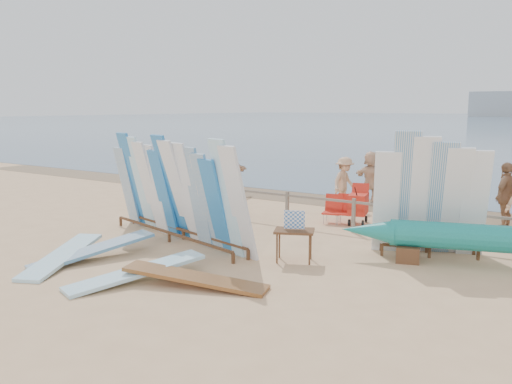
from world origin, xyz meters
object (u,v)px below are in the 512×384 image
Objects in this scene: beach_chair_left at (332,215)px; beachgoer_extra_1 at (178,166)px; beachgoer_8 at (394,203)px; beachgoer_5 at (371,178)px; beachgoer_2 at (215,184)px; stroller at (358,208)px; outrigger_canoe at (496,241)px; beachgoer_1 at (216,172)px; beachgoer_3 at (344,182)px; flat_board_a at (62,263)px; main_surfboard_rack at (176,193)px; beachgoer_11 at (231,172)px; beachgoer_10 at (506,197)px; side_surfboard_rack at (430,200)px; flat_board_e at (94,260)px; vendor_table at (294,245)px; flat_board_b at (136,281)px; beach_chair_right at (345,215)px; flat_board_c at (195,286)px; beachgoer_7 at (459,199)px; beachgoer_0 at (154,176)px.

beach_chair_left is 0.48× the size of beachgoer_extra_1.
beachgoer_5 is (-2.11, 3.65, 0.13)m from beachgoer_8.
beachgoer_2 is at bearing 66.09° from beachgoer_5.
stroller is at bearing 82.67° from beachgoer_extra_1.
beachgoer_5 is at bearing 111.76° from beachgoer_8.
outrigger_canoe is at bearing 78.20° from beachgoer_extra_1.
beachgoer_3 is at bearing -177.17° from beachgoer_1.
beachgoer_3 reaches higher than flat_board_a.
main_surfboard_rack is 5.20m from stroller.
outrigger_canoe is 3.49× the size of beachgoer_11.
beachgoer_10 is 9.78m from beachgoer_1.
beachgoer_1 reaches higher than flat_board_a.
beachgoer_8 is 0.93× the size of beachgoer_3.
side_surfboard_rack is 1.02× the size of flat_board_e.
beach_chair_left is at bearing 41.39° from flat_board_a.
vendor_table is 1.37× the size of beach_chair_left.
main_surfboard_rack is at bearing 137.80° from flat_board_b.
vendor_table is at bearing 63.24° from beachgoer_11.
beachgoer_5 reaches higher than flat_board_a.
flat_board_b is (1.46, -2.73, -1.17)m from main_surfboard_rack.
flat_board_a is at bearing 174.81° from beachgoer_3.
outrigger_canoe is 4.82m from beach_chair_right.
flat_board_c is 8.93m from beachgoer_10.
side_surfboard_rack is 6.42m from flat_board_b.
stroller is 0.64× the size of beachgoer_11.
beachgoer_1 is at bearing 138.98° from flat_board_b.
beachgoer_3 is (-5.37, 4.39, 0.26)m from outrigger_canoe.
flat_board_b is at bearing -147.55° from vendor_table.
vendor_table is 4.20m from stroller.
main_surfboard_rack reaches higher than stroller.
beach_chair_left is 0.74m from stroller.
beachgoer_1 is (-5.93, 8.17, 0.87)m from flat_board_c.
beachgoer_10 reaches higher than beachgoer_extra_1.
beachgoer_2 is 5.25m from beachgoer_5.
beachgoer_2 reaches higher than outrigger_canoe.
beachgoer_8 is 1.76m from beachgoer_7.
side_surfboard_rack is 12.65m from beachgoer_extra_1.
flat_board_b is 1.87m from flat_board_e.
beachgoer_11 is at bearing -47.98° from beachgoer_0.
flat_board_b is 1.62× the size of beachgoer_extra_1.
main_surfboard_rack is at bearing -34.96° from beachgoer_10.
flat_board_e is (0.36, 0.52, 0.00)m from flat_board_a.
stroller is at bearing 8.55° from beach_chair_left.
flat_board_e is 3.39× the size of beach_chair_left.
vendor_table is 8.79m from beachgoer_1.
main_surfboard_rack is at bearing 116.85° from beachgoer_1.
beachgoer_10 reaches higher than flat_board_b.
stroller is (0.66, 0.25, 0.21)m from beach_chair_left.
outrigger_canoe is at bearing 84.57° from beachgoer_11.
flat_board_b is 8.88m from beachgoer_0.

